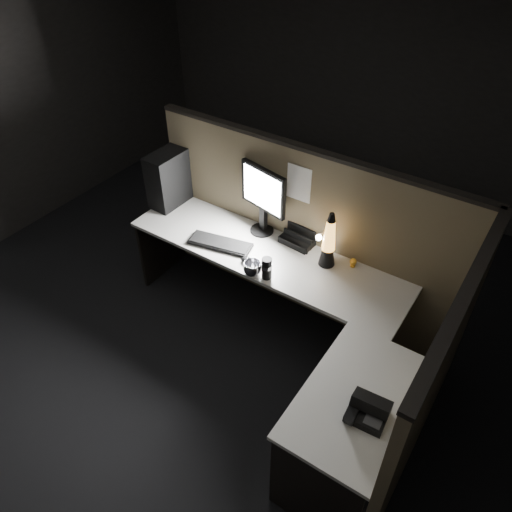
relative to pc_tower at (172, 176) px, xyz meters
The scene contains 17 objects.
floor 1.74m from the pc_tower, 32.37° to the right, with size 6.00×6.00×0.00m, color black.
room_shell 1.58m from the pc_tower, 32.37° to the right, with size 6.00×6.00×6.00m.
partition_back 1.25m from the pc_tower, ahead, with size 2.66×0.06×1.50m, color brown.
partition_right 2.65m from the pc_tower, 14.79° to the right, with size 0.06×1.66×1.50m, color brown.
desk 1.54m from the pc_tower, 20.40° to the right, with size 2.60×1.60×0.73m.
pc_tower is the anchor object (origin of this frame).
monitor 0.90m from the pc_tower, ahead, with size 0.44×0.19×0.57m.
keyboard 0.81m from the pc_tower, 21.81° to the right, with size 0.50×0.17×0.02m, color black.
mouse 1.10m from the pc_tower, 18.90° to the right, with size 0.10×0.07×0.04m, color black.
clip_lamp 1.45m from the pc_tower, ahead, with size 0.05×0.19×0.24m.
organizer 1.24m from the pc_tower, ahead, with size 0.28×0.26×0.20m.
lava_lamp 1.52m from the pc_tower, ahead, with size 0.12×0.12×0.46m.
travel_mug 1.30m from the pc_tower, 18.26° to the right, with size 0.08×0.08×0.18m, color black.
steel_mug 1.22m from the pc_tower, 21.08° to the right, with size 0.14×0.14×0.11m, color silver.
figurine 1.71m from the pc_tower, ahead, with size 0.05×0.05×0.05m, color #FFAC28.
pinned_paper 1.20m from the pc_tower, ahead, with size 0.20×0.00×0.29m, color white.
desk_phone 2.55m from the pc_tower, 24.46° to the right, with size 0.23×0.24×0.13m.
Camera 1 is at (1.44, -1.92, 3.20)m, focal length 35.00 mm.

